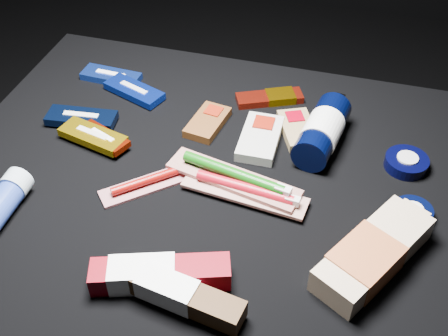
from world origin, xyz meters
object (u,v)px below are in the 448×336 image
(bodywash_bottle, at_px, (372,255))
(toothpaste_carton_red, at_px, (154,274))
(lotion_bottle, at_px, (322,131))
(deodorant_stick, at_px, (4,201))

(bodywash_bottle, height_order, toothpaste_carton_red, bodywash_bottle)
(lotion_bottle, bearing_deg, deodorant_stick, -138.21)
(bodywash_bottle, distance_m, deodorant_stick, 0.60)
(bodywash_bottle, relative_size, deodorant_stick, 1.92)
(bodywash_bottle, bearing_deg, deodorant_stick, -145.28)
(bodywash_bottle, bearing_deg, lotion_bottle, 143.42)
(deodorant_stick, distance_m, toothpaste_carton_red, 0.30)
(lotion_bottle, distance_m, toothpaste_carton_red, 0.42)
(deodorant_stick, bearing_deg, toothpaste_carton_red, -14.02)
(lotion_bottle, height_order, deodorant_stick, lotion_bottle)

